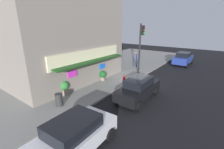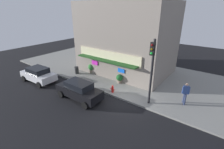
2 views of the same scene
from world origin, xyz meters
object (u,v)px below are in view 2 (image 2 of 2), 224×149
traffic_light (152,65)px  trash_can (77,70)px  parked_car_white (38,74)px  fire_hydrant (113,89)px  potted_plant_by_doorway (120,78)px  potted_plant_by_window (91,68)px  pedestrian (186,93)px  parked_car_black (79,90)px

traffic_light → trash_can: 10.25m
traffic_light → parked_car_white: (-11.68, -2.80, -2.76)m
fire_hydrant → potted_plant_by_doorway: size_ratio=0.74×
potted_plant_by_window → parked_car_white: size_ratio=0.28×
pedestrian → potted_plant_by_window: pedestrian is taller
parked_car_black → parked_car_white: bearing=-178.8°
parked_car_black → pedestrian: bearing=29.7°
traffic_light → parked_car_black: bearing=-153.6°
fire_hydrant → trash_can: bearing=169.3°
traffic_light → potted_plant_by_doorway: (-4.15, 1.84, -2.86)m
potted_plant_by_window → pedestrian: bearing=-2.1°
parked_car_black → parked_car_white: parked_car_black is taller
traffic_light → potted_plant_by_window: bearing=165.9°
pedestrian → parked_car_black: 8.93m
trash_can → pedestrian: 12.18m
fire_hydrant → parked_car_white: parked_car_white is taller
traffic_light → pedestrian: traffic_light is taller
trash_can → pedestrian: bearing=3.7°
pedestrian → parked_car_white: bearing=-162.1°
trash_can → potted_plant_by_doorway: bearing=9.0°
parked_car_white → trash_can: bearing=63.0°
pedestrian → parked_car_black: size_ratio=0.43×
fire_hydrant → parked_car_black: 3.09m
fire_hydrant → potted_plant_by_window: (-4.94, 2.36, 0.33)m
parked_car_black → parked_car_white: size_ratio=1.06×
trash_can → parked_car_white: (-1.91, -3.75, 0.22)m
traffic_light → parked_car_white: bearing=-166.5°
trash_can → pedestrian: size_ratio=0.46×
fire_hydrant → potted_plant_by_window: potted_plant_by_window is taller
pedestrian → parked_car_black: bearing=-150.3°
potted_plant_by_window → potted_plant_by_doorway: bearing=-3.8°
parked_car_white → parked_car_black: bearing=1.2°
potted_plant_by_doorway → parked_car_black: 4.68m
potted_plant_by_doorway → potted_plant_by_window: size_ratio=0.83×
fire_hydrant → potted_plant_by_doorway: bearing=106.9°
potted_plant_by_doorway → parked_car_white: 8.85m
trash_can → traffic_light: bearing=-5.6°
parked_car_white → traffic_light: bearing=13.5°
traffic_light → parked_car_white: size_ratio=1.29×
traffic_light → pedestrian: (2.37, 1.74, -2.37)m
fire_hydrant → trash_can: size_ratio=0.83×
trash_can → parked_car_white: size_ratio=0.21×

